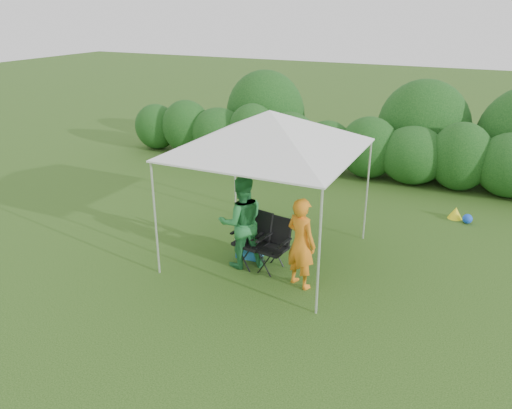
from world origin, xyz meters
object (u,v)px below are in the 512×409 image
at_px(man, 301,243).
at_px(canopy, 269,131).
at_px(chair_left, 254,235).
at_px(woman, 242,222).
at_px(cooler, 250,247).
at_px(chair_right, 274,241).

bearing_deg(man, canopy, -17.32).
xyz_separation_m(chair_left, woman, (-0.18, -0.17, 0.30)).
distance_m(canopy, cooler, 2.28).
height_order(man, cooler, man).
relative_size(chair_left, woman, 0.58).
xyz_separation_m(woman, cooler, (-0.01, 0.36, -0.66)).
distance_m(man, cooler, 1.49).
height_order(chair_left, woman, woman).
height_order(canopy, man, canopy).
height_order(chair_left, man, man).
distance_m(canopy, man, 2.08).
bearing_deg(woman, chair_left, -172.78).
xyz_separation_m(canopy, woman, (-0.27, -0.59, -1.59)).
bearing_deg(woman, cooler, -125.85).
bearing_deg(woman, canopy, -151.84).
distance_m(canopy, chair_right, 1.98).
bearing_deg(chair_right, woman, -158.27).
xyz_separation_m(chair_left, man, (1.06, -0.39, 0.23)).
height_order(chair_right, woman, woman).
bearing_deg(woman, chair_right, 157.34).
distance_m(chair_right, man, 0.80).
height_order(woman, cooler, woman).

